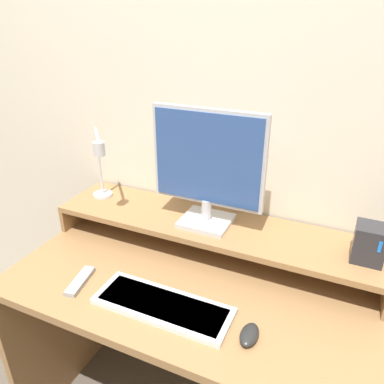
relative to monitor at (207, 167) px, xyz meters
The scene contains 9 objects.
wall_back 0.24m from the monitor, 84.00° to the left, with size 6.00×0.05×2.50m.
desk 0.59m from the monitor, 84.23° to the right, with size 1.23×0.67×0.76m.
monitor_shelf 0.24m from the monitor, 19.31° to the left, with size 1.23×0.28×0.12m.
monitor is the anchor object (origin of this frame).
desk_lamp 0.44m from the monitor, behind, with size 0.18×0.20×0.30m.
router_dock 0.57m from the monitor, ahead, with size 0.09×0.09×0.12m.
keyboard 0.48m from the monitor, 89.74° to the right, with size 0.43×0.15×0.02m.
mouse 0.56m from the monitor, 52.12° to the right, with size 0.05×0.09×0.03m.
remote_control 0.58m from the monitor, 130.37° to the right, with size 0.07×0.15×0.02m.
Camera 1 is at (0.43, -0.60, 1.58)m, focal length 35.00 mm.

